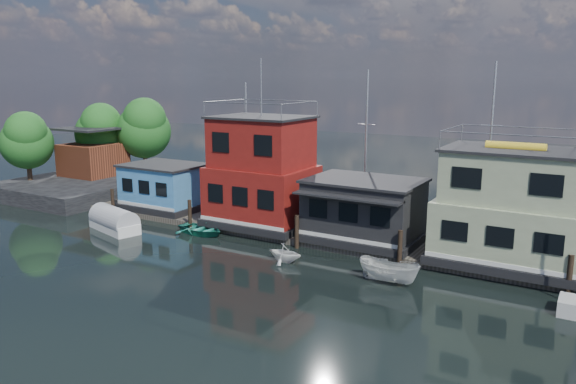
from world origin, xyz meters
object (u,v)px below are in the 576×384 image
Objects in this scene: houseboat_red at (262,174)px; houseboat_dark at (364,210)px; dinghy_white at (285,252)px; houseboat_blue at (164,187)px; motorboat at (389,271)px; dinghy_teal at (201,229)px; tarp_runabout at (114,221)px; houseboat_green at (510,210)px.

houseboat_red is 1.60× the size of houseboat_dark.
houseboat_dark is 6.45m from dinghy_white.
houseboat_dark is (8.00, -0.02, -1.69)m from houseboat_red.
houseboat_blue reaches higher than motorboat.
houseboat_red reaches higher than dinghy_teal.
tarp_runabout reaches higher than dinghy_teal.
houseboat_blue is 1.72× the size of dinghy_teal.
houseboat_dark is at bearing -66.71° from dinghy_teal.
houseboat_blue is at bearing -180.00° from houseboat_green.
houseboat_blue is 26.53m from houseboat_green.
motorboat is at bearing -25.72° from houseboat_red.
dinghy_white is at bearing -98.52° from dinghy_teal.
tarp_runabout is at bearing -84.90° from houseboat_blue.
houseboat_green is at bearing 0.12° from houseboat_dark.
dinghy_white is at bearing -46.62° from houseboat_red.
houseboat_dark is 18.05m from tarp_runabout.
houseboat_dark is 1.51× the size of tarp_runabout.
houseboat_blue is 9.69m from houseboat_red.
motorboat is (3.95, -5.73, -1.73)m from houseboat_dark.
motorboat is (20.92, 0.17, -0.01)m from tarp_runabout.
houseboat_green is (17.00, 0.00, -0.55)m from houseboat_red.
motorboat is 15.07m from dinghy_teal.
houseboat_red is at bearing -34.60° from dinghy_teal.
houseboat_red is 8.42m from dinghy_white.
tarp_runabout is at bearing 92.36° from dinghy_white.
dinghy_white is (-2.75, -5.54, -1.83)m from houseboat_dark.
dinghy_white is (14.75, -5.56, -1.62)m from houseboat_blue.
houseboat_dark reaches higher than dinghy_white.
dinghy_white is 14.23m from tarp_runabout.
dinghy_teal is (-19.95, -3.45, -3.16)m from houseboat_green.
houseboat_green is 3.78× the size of dinghy_white.
houseboat_blue is at bearing 68.11° from dinghy_teal.
dinghy_teal is at bearing 38.18° from tarp_runabout.
houseboat_red reaches higher than motorboat.
houseboat_green reaches higher than motorboat.
houseboat_red is 11.28m from tarp_runabout.
houseboat_green is at bearing -36.47° from motorboat.
motorboat reaches higher than dinghy_teal.
motorboat is (-5.05, -5.75, -2.86)m from houseboat_green.
tarp_runabout reaches higher than motorboat.
houseboat_blue is 7.63m from dinghy_teal.
dinghy_white is 8.47m from dinghy_teal.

